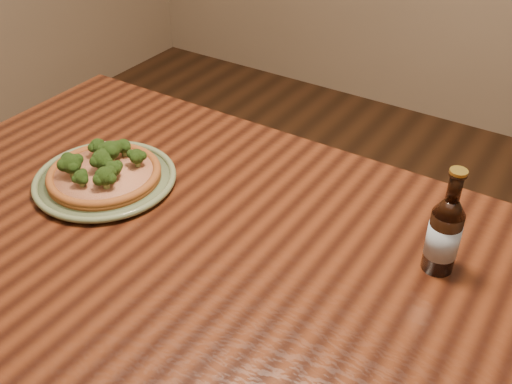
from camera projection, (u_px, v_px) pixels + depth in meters
The scene contains 4 objects.
table at pixel (246, 306), 1.10m from camera, with size 1.60×0.90×0.75m.
plate at pixel (105, 179), 1.26m from camera, with size 0.30×0.30×0.02m.
pizza at pixel (104, 172), 1.24m from camera, with size 0.24×0.24×0.07m.
beer_bottle at pixel (444, 234), 1.01m from camera, with size 0.06×0.06×0.20m.
Camera 1 is at (0.44, -0.54, 1.47)m, focal length 42.00 mm.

